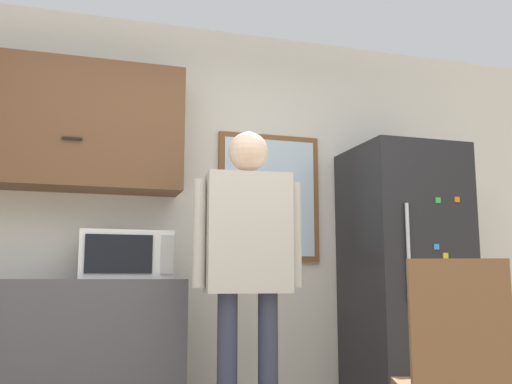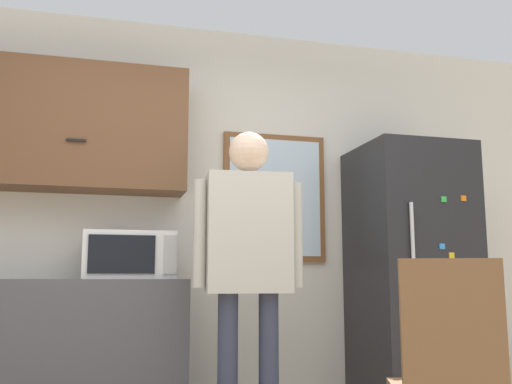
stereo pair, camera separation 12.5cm
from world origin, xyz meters
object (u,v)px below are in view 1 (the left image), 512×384
(person, at_px, (248,248))
(chair, at_px, (455,374))
(microwave, at_px, (125,255))
(refrigerator, at_px, (405,276))

(person, relative_size, chair, 1.79)
(microwave, relative_size, person, 0.32)
(microwave, bearing_deg, refrigerator, -2.19)
(chair, bearing_deg, person, -45.39)
(microwave, relative_size, refrigerator, 0.31)
(microwave, height_order, chair, microwave)
(microwave, bearing_deg, chair, -56.01)
(person, bearing_deg, refrigerator, 25.24)
(person, xyz_separation_m, chair, (0.50, -1.13, -0.53))
(microwave, distance_m, chair, 2.08)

